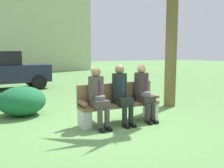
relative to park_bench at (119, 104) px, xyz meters
The scene contains 8 objects.
ground_plane 0.47m from the park_bench, behind, with size 80.00×80.00×0.00m, color #5A8949.
park_bench is the anchor object (origin of this frame).
seated_man_left 0.67m from the park_bench, 167.29° to the right, with size 0.34×0.72×1.29m.
seated_man_middle 0.34m from the park_bench, 91.76° to the right, with size 0.34×0.72×1.34m.
seated_man_right 0.69m from the park_bench, 12.22° to the right, with size 0.34×0.72×1.33m.
shrub_near_bench 2.54m from the park_bench, 139.64° to the left, with size 1.20×1.10×0.75m, color #1A6335.
parked_car_near 7.06m from the park_bench, 107.58° to the left, with size 4.01×1.97×1.68m.
building_backdrop 21.30m from the park_bench, 92.80° to the left, with size 14.93×8.77×10.39m.
Camera 1 is at (-2.47, -4.85, 1.59)m, focal length 38.87 mm.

